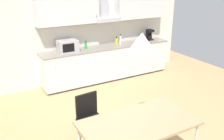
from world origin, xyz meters
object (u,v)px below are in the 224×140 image
Objects in this scene: microwave at (68,46)px; bottle_white at (120,40)px; bottle_yellow at (117,41)px; dining_table at (138,125)px; bottle_blue at (143,38)px; pendant_lamp at (142,41)px; bottle_green at (86,45)px; chair_far_left at (90,115)px; coffee_maker at (149,35)px.

microwave is 1.71× the size of bottle_white.
bottle_white is at bearing -21.09° from bottle_yellow.
bottle_blue is at bearing 53.33° from dining_table.
bottle_white reaches higher than bottle_yellow.
pendant_lamp is at bearing -126.67° from bottle_blue.
microwave is 2.35× the size of bottle_yellow.
microwave reaches higher than bottle_green.
pendant_lamp is (-0.15, -3.20, 0.82)m from microwave.
microwave is 2.50× the size of bottle_blue.
bottle_white is 0.78m from bottle_blue.
bottle_white reaches higher than bottle_green.
chair_far_left is (-0.52, -2.36, -0.53)m from microwave.
bottle_yellow is 0.91m from bottle_green.
dining_table is (-0.63, -3.21, -0.31)m from bottle_green.
bottle_blue is at bearing 174.88° from coffee_maker.
bottle_white is (0.10, -0.04, 0.03)m from bottle_yellow.
bottle_white is at bearing -1.05° from bottle_green.
bottle_white reaches higher than bottle_blue.
pendant_lamp reaches higher than bottle_white.
microwave is 1.50× the size of pendant_lamp.
bottle_blue reaches higher than chair_far_left.
pendant_lamp reaches higher than chair_far_left.
coffee_maker is 0.94× the size of pendant_lamp.
dining_table is at bearing -115.48° from bottle_yellow.
microwave is 2.48m from coffee_maker.
bottle_green is at bearing -178.80° from bottle_yellow.
bottle_blue is at bearing 53.33° from pendant_lamp.
coffee_maker is 2.00m from bottle_green.
bottle_green is at bearing 78.88° from dining_table.
bottle_green is (-1.99, -0.01, -0.06)m from coffee_maker.
bottle_green is at bearing -179.03° from bottle_blue.
microwave is 3.22m from dining_table.
bottle_white is at bearing 62.87° from dining_table.
chair_far_left is at bearing -130.30° from bottle_white.
bottle_green is at bearing 1.82° from microwave.
microwave is 1.39m from bottle_yellow.
bottle_yellow reaches higher than chair_far_left.
bottle_blue is 3.71m from chair_far_left.
bottle_white is 3.14m from chair_far_left.
bottle_yellow is at bearing 1.41° from microwave.
microwave and bottle_white have the same top height.
pendant_lamp reaches higher than coffee_maker.
bottle_green is at bearing -179.68° from coffee_maker.
pendant_lamp is (-0.00, 0.00, 1.18)m from dining_table.
bottle_green is 1.07× the size of bottle_blue.
microwave is at bearing -179.39° from coffee_maker.
bottle_green is 0.64× the size of pendant_lamp.
bottle_white is 3.68m from pendant_lamp.
bottle_blue is (2.26, 0.05, -0.06)m from microwave.
pendant_lamp is (-1.64, -3.19, 0.84)m from bottle_white.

